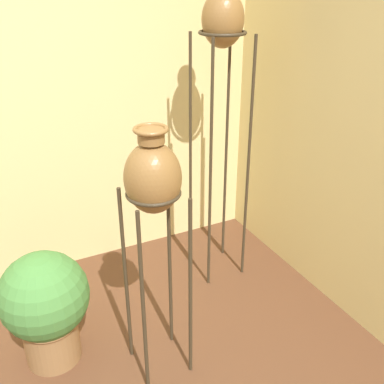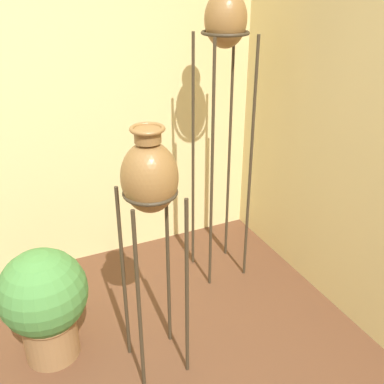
# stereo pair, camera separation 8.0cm
# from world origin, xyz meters

# --- Properties ---
(vase_stand_tall) EXTENTS (0.30, 0.30, 2.01)m
(vase_stand_tall) POSITION_xyz_m (1.41, 1.36, 1.67)
(vase_stand_tall) COLOR #382D1E
(vase_stand_tall) RESTS_ON ground_plane
(vase_stand_medium) EXTENTS (0.28, 0.28, 1.40)m
(vase_stand_medium) POSITION_xyz_m (0.67, 0.70, 1.13)
(vase_stand_medium) COLOR #382D1E
(vase_stand_medium) RESTS_ON ground_plane
(potted_plant) EXTENTS (0.49, 0.49, 0.69)m
(potted_plant) POSITION_xyz_m (0.14, 1.02, 0.39)
(potted_plant) COLOR olive
(potted_plant) RESTS_ON ground_plane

